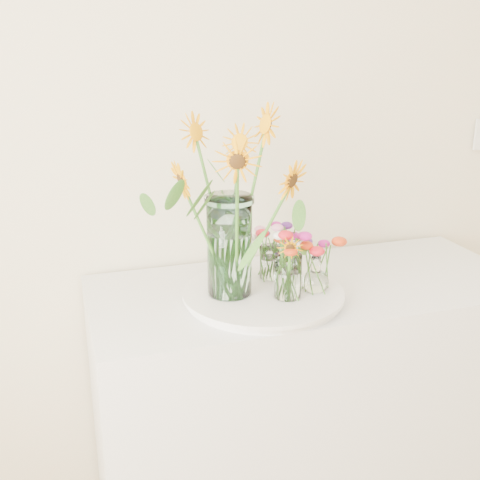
{
  "coord_description": "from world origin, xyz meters",
  "views": [
    {
      "loc": [
        -0.85,
        0.3,
        1.65
      ],
      "look_at": [
        -0.36,
        1.84,
        1.11
      ],
      "focal_mm": 45.0,
      "sensor_mm": 36.0,
      "label": 1
    }
  ],
  "objects": [
    {
      "name": "small_vase_b",
      "position": [
        -0.13,
        1.82,
        0.98
      ],
      "size": [
        0.08,
        0.08,
        0.11
      ],
      "primitive_type": null,
      "rotation": [
        0.0,
        0.0,
        -0.07
      ],
      "color": "white",
      "rests_on": "tray"
    },
    {
      "name": "small_vase_c",
      "position": [
        -0.23,
        1.96,
        0.98
      ],
      "size": [
        0.07,
        0.07,
        0.11
      ],
      "primitive_type": "cylinder",
      "rotation": [
        0.0,
        0.0,
        0.02
      ],
      "color": "white",
      "rests_on": "tray"
    },
    {
      "name": "wildflower_posy_a",
      "position": [
        -0.23,
        1.8,
        1.04
      ],
      "size": [
        0.17,
        0.17,
        0.23
      ],
      "primitive_type": null,
      "color": "red",
      "rests_on": "tray"
    },
    {
      "name": "mason_jar",
      "position": [
        -0.38,
        1.87,
        1.08
      ],
      "size": [
        0.17,
        0.17,
        0.31
      ],
      "primitive_type": "cylinder",
      "rotation": [
        0.0,
        0.0,
        -0.33
      ],
      "color": "#B3E6DE",
      "rests_on": "tray"
    },
    {
      "name": "counter",
      "position": [
        -0.09,
        1.93,
        0.45
      ],
      "size": [
        1.4,
        0.6,
        0.9
      ],
      "primitive_type": "cube",
      "color": "white",
      "rests_on": "ground_plane"
    },
    {
      "name": "small_vase_a",
      "position": [
        -0.23,
        1.8,
        0.99
      ],
      "size": [
        0.1,
        0.1,
        0.14
      ],
      "primitive_type": "cylinder",
      "rotation": [
        0.0,
        0.0,
        -0.29
      ],
      "color": "white",
      "rests_on": "tray"
    },
    {
      "name": "wildflower_posy_b",
      "position": [
        -0.13,
        1.82,
        1.03
      ],
      "size": [
        0.19,
        0.19,
        0.2
      ],
      "primitive_type": null,
      "color": "red",
      "rests_on": "tray"
    },
    {
      "name": "wildflower_posy_c",
      "position": [
        -0.23,
        1.96,
        1.03
      ],
      "size": [
        0.17,
        0.17,
        0.2
      ],
      "primitive_type": null,
      "color": "red",
      "rests_on": "tray"
    },
    {
      "name": "tray",
      "position": [
        -0.28,
        1.86,
        0.91
      ],
      "size": [
        0.46,
        0.46,
        0.02
      ],
      "primitive_type": "cylinder",
      "color": "white",
      "rests_on": "counter"
    },
    {
      "name": "sunflower_bouquet",
      "position": [
        -0.38,
        1.87,
        1.2
      ],
      "size": [
        0.83,
        0.83,
        0.56
      ],
      "primitive_type": null,
      "rotation": [
        0.0,
        0.0,
        -0.33
      ],
      "color": "#FBA005",
      "rests_on": "tray"
    }
  ]
}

